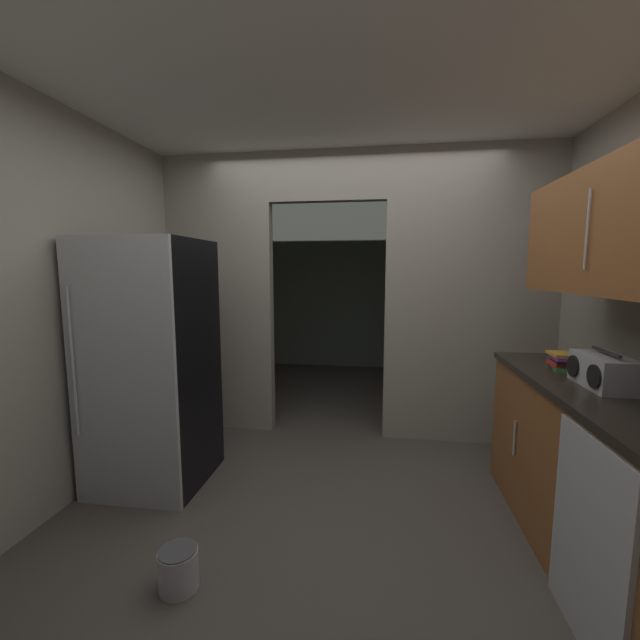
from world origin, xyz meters
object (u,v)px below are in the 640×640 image
refrigerator (152,364)px  boombox (604,372)px  book_stack (563,361)px  paint_can (178,569)px  dishwasher (588,543)px

refrigerator → boombox: (2.72, -0.39, 0.15)m
book_stack → paint_can: bearing=-156.5°
refrigerator → book_stack: (2.67, -0.04, 0.12)m
boombox → refrigerator: bearing=171.8°
dishwasher → book_stack: (0.24, 0.88, 0.55)m
book_stack → paint_can: (-2.02, -0.88, -0.89)m
refrigerator → dishwasher: 2.64m
dishwasher → paint_can: bearing=179.7°
dishwasher → paint_can: 1.81m
dishwasher → paint_can: dishwasher is taller
refrigerator → book_stack: refrigerator is taller
boombox → book_stack: 0.35m
dishwasher → boombox: (0.28, 0.54, 0.58)m
boombox → book_stack: bearing=97.4°
dishwasher → book_stack: size_ratio=4.97×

